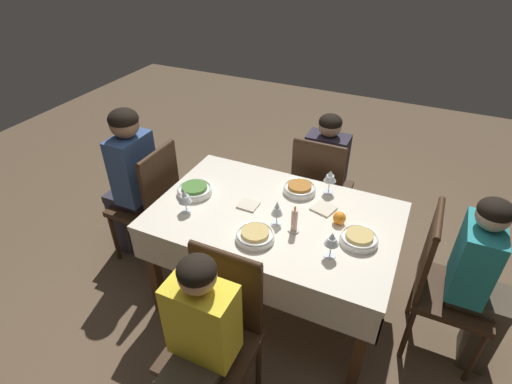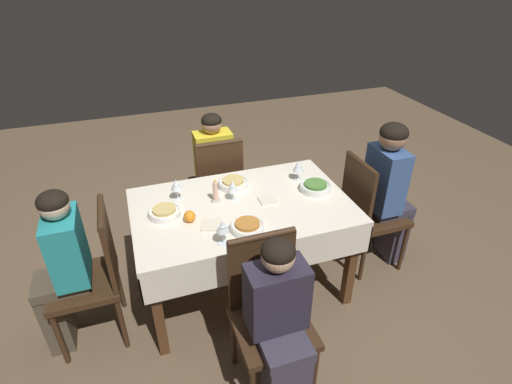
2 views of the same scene
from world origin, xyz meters
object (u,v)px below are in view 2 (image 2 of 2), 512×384
Objects in this scene: napkin_red_folded at (212,225)px; orange_fruit at (190,216)px; napkin_spare_side at (268,200)px; candle_centerpiece at (216,193)px; dining_table at (242,216)px; chair_south at (269,308)px; person_child_teal at (61,266)px; chair_north at (218,182)px; wine_glass_north at (232,187)px; bowl_north at (233,183)px; bowl_south at (247,226)px; chair_west at (94,271)px; bowl_east at (315,187)px; chair_east at (368,209)px; person_adult_denim at (389,188)px; wine_glass_south at (223,227)px; wine_glass_west at (176,185)px; person_child_dark at (280,324)px; person_child_yellow at (213,166)px; wine_glass_east at (298,167)px; bowl_west at (164,212)px.

orange_fruit is at bearing 142.26° from napkin_red_folded.
candle_centerpiece is at bearing 162.44° from napkin_spare_side.
chair_south is at bearing -95.96° from dining_table.
chair_south is 1.22m from person_child_teal.
chair_south is at bearing 86.80° from chair_north.
bowl_north is at bearing 72.84° from wine_glass_north.
napkin_red_folded is (-0.09, -0.26, -0.06)m from candle_centerpiece.
bowl_south is at bearing -100.61° from dining_table.
chair_west is 4.27× the size of bowl_east.
bowl_north is at bearing 87.12° from dining_table.
chair_south is 5.46× the size of candle_centerpiece.
chair_north is at bearing 51.93° from chair_east.
person_child_teal is 7.08× the size of napkin_red_folded.
chair_east is at bearing -2.68° from napkin_spare_side.
person_adult_denim is 1.08× the size of person_child_teal.
bowl_south is 0.20m from wine_glass_south.
chair_east reaches higher than bowl_north.
wine_glass_west is at bearing 95.83° from orange_fruit.
napkin_spare_side is (1.14, 0.08, 0.22)m from chair_west.
bowl_east is (-0.42, 0.06, 0.24)m from chair_east.
chair_east is at bearing -7.18° from candle_centerpiece.
person_child_dark is 9.00× the size of napkin_spare_side.
chair_north reaches higher than bowl_north.
wine_glass_north is (-0.05, -0.79, 0.24)m from person_child_yellow.
chair_east reaches higher than candle_centerpiece.
candle_centerpiece is at bearing -24.54° from wine_glass_west.
wine_glass_west is at bearing 106.96° from wine_glass_south.
bowl_south is 1.29× the size of wine_glass_south.
wine_glass_south is 1.04× the size of napkin_red_folded.
chair_north is 4.45× the size of bowl_north.
wine_glass_east is (1.44, 0.28, 0.32)m from chair_west.
person_child_yellow is 5.12× the size of bowl_north.
person_child_yellow is at bearing 90.65° from bowl_north.
bowl_west is 0.97× the size of bowl_north.
napkin_red_folded is 0.45m from napkin_spare_side.
person_child_dark reaches higher than bowl_east.
chair_south reaches higher than napkin_spare_side.
person_adult_denim reaches higher than orange_fruit.
chair_south reaches higher than wine_glass_north.
chair_west and chair_north have the same top height.
bowl_north is at bearing 6.29° from wine_glass_west.
wine_glass_south is at bearing -139.11° from napkin_spare_side.
dining_table is at bearing 87.29° from chair_east.
wine_glass_south is 0.58m from wine_glass_west.
person_child_dark reaches higher than napkin_red_folded.
chair_north is 1.57m from person_child_dark.
person_child_teal reaches higher than wine_glass_west.
chair_east is 4.56× the size of bowl_south.
dining_table is at bearing 87.66° from person_adult_denim.
wine_glass_north reaches higher than orange_fruit.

